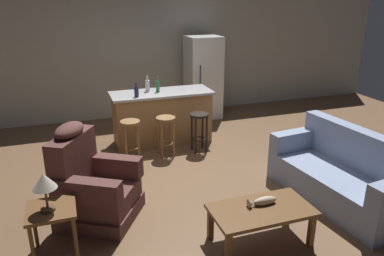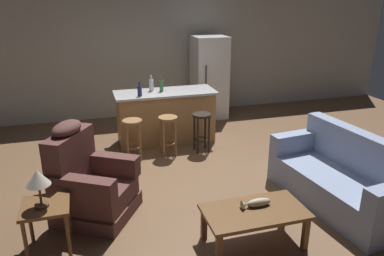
{
  "view_description": "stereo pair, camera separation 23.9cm",
  "coord_description": "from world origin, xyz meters",
  "px_view_note": "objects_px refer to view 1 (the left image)",
  "views": [
    {
      "loc": [
        -1.6,
        -4.94,
        2.59
      ],
      "look_at": [
        0.07,
        -0.1,
        0.75
      ],
      "focal_mm": 35.0,
      "sensor_mm": 36.0,
      "label": 1
    },
    {
      "loc": [
        -1.37,
        -5.01,
        2.59
      ],
      "look_at": [
        0.07,
        -0.1,
        0.75
      ],
      "focal_mm": 35.0,
      "sensor_mm": 36.0,
      "label": 2
    }
  ],
  "objects_px": {
    "fish_figurine": "(262,201)",
    "kitchen_island": "(162,117)",
    "couch": "(342,176)",
    "bottle_tall_green": "(136,91)",
    "bottle_short_amber": "(148,85)",
    "bar_stool_left": "(131,133)",
    "table_lamp": "(44,183)",
    "bottle_wine_dark": "(158,86)",
    "bar_stool_middle": "(166,129)",
    "refrigerator": "(203,77)",
    "coffee_table": "(261,213)",
    "end_table": "(52,217)",
    "recliner_near_lamp": "(93,186)",
    "bar_stool_right": "(199,125)"
  },
  "relations": [
    {
      "from": "bar_stool_middle",
      "to": "bottle_short_amber",
      "type": "bearing_deg",
      "value": 99.24
    },
    {
      "from": "coffee_table",
      "to": "recliner_near_lamp",
      "type": "bearing_deg",
      "value": 146.73
    },
    {
      "from": "coffee_table",
      "to": "kitchen_island",
      "type": "distance_m",
      "value": 3.25
    },
    {
      "from": "recliner_near_lamp",
      "to": "refrigerator",
      "type": "distance_m",
      "value": 4.31
    },
    {
      "from": "bottle_tall_green",
      "to": "bottle_wine_dark",
      "type": "xyz_separation_m",
      "value": [
        0.42,
        0.21,
        0.01
      ]
    },
    {
      "from": "table_lamp",
      "to": "bar_stool_middle",
      "type": "distance_m",
      "value": 2.83
    },
    {
      "from": "recliner_near_lamp",
      "to": "bar_stool_right",
      "type": "relative_size",
      "value": 1.76
    },
    {
      "from": "fish_figurine",
      "to": "couch",
      "type": "bearing_deg",
      "value": 15.75
    },
    {
      "from": "kitchen_island",
      "to": "bottle_tall_green",
      "type": "height_order",
      "value": "bottle_tall_green"
    },
    {
      "from": "coffee_table",
      "to": "recliner_near_lamp",
      "type": "height_order",
      "value": "recliner_near_lamp"
    },
    {
      "from": "table_lamp",
      "to": "refrigerator",
      "type": "relative_size",
      "value": 0.23
    },
    {
      "from": "end_table",
      "to": "bar_stool_right",
      "type": "bearing_deg",
      "value": 41.74
    },
    {
      "from": "bar_stool_middle",
      "to": "recliner_near_lamp",
      "type": "bearing_deg",
      "value": -131.24
    },
    {
      "from": "couch",
      "to": "bar_stool_middle",
      "type": "bearing_deg",
      "value": -56.22
    },
    {
      "from": "bar_stool_right",
      "to": "bar_stool_left",
      "type": "bearing_deg",
      "value": 180.0
    },
    {
      "from": "kitchen_island",
      "to": "refrigerator",
      "type": "bearing_deg",
      "value": 43.93
    },
    {
      "from": "bar_stool_right",
      "to": "bottle_wine_dark",
      "type": "distance_m",
      "value": 1.03
    },
    {
      "from": "refrigerator",
      "to": "bottle_wine_dark",
      "type": "height_order",
      "value": "refrigerator"
    },
    {
      "from": "bottle_short_amber",
      "to": "bar_stool_left",
      "type": "bearing_deg",
      "value": -122.13
    },
    {
      "from": "coffee_table",
      "to": "kitchen_island",
      "type": "relative_size",
      "value": 0.61
    },
    {
      "from": "end_table",
      "to": "bar_stool_left",
      "type": "distance_m",
      "value": 2.42
    },
    {
      "from": "coffee_table",
      "to": "recliner_near_lamp",
      "type": "distance_m",
      "value": 2.0
    },
    {
      "from": "couch",
      "to": "kitchen_island",
      "type": "bearing_deg",
      "value": -64.72
    },
    {
      "from": "fish_figurine",
      "to": "kitchen_island",
      "type": "relative_size",
      "value": 0.19
    },
    {
      "from": "coffee_table",
      "to": "end_table",
      "type": "height_order",
      "value": "end_table"
    },
    {
      "from": "bottle_short_amber",
      "to": "bottle_wine_dark",
      "type": "distance_m",
      "value": 0.19
    },
    {
      "from": "bar_stool_left",
      "to": "bottle_tall_green",
      "type": "height_order",
      "value": "bottle_tall_green"
    },
    {
      "from": "bar_stool_middle",
      "to": "refrigerator",
      "type": "relative_size",
      "value": 0.39
    },
    {
      "from": "bar_stool_middle",
      "to": "bottle_wine_dark",
      "type": "height_order",
      "value": "bottle_wine_dark"
    },
    {
      "from": "coffee_table",
      "to": "bar_stool_right",
      "type": "height_order",
      "value": "bar_stool_right"
    },
    {
      "from": "recliner_near_lamp",
      "to": "fish_figurine",
      "type": "bearing_deg",
      "value": 0.13
    },
    {
      "from": "couch",
      "to": "bottle_wine_dark",
      "type": "height_order",
      "value": "bottle_wine_dark"
    },
    {
      "from": "fish_figurine",
      "to": "bar_stool_right",
      "type": "relative_size",
      "value": 0.5
    },
    {
      "from": "couch",
      "to": "recliner_near_lamp",
      "type": "bearing_deg",
      "value": -17.6
    },
    {
      "from": "bottle_short_amber",
      "to": "end_table",
      "type": "bearing_deg",
      "value": -120.11
    },
    {
      "from": "bottle_wine_dark",
      "to": "refrigerator",
      "type": "bearing_deg",
      "value": 41.99
    },
    {
      "from": "table_lamp",
      "to": "bar_stool_middle",
      "type": "height_order",
      "value": "table_lamp"
    },
    {
      "from": "kitchen_island",
      "to": "bottle_short_amber",
      "type": "height_order",
      "value": "bottle_short_amber"
    },
    {
      "from": "bottle_tall_green",
      "to": "bottle_short_amber",
      "type": "bearing_deg",
      "value": 49.43
    },
    {
      "from": "refrigerator",
      "to": "bottle_short_amber",
      "type": "relative_size",
      "value": 6.17
    },
    {
      "from": "bar_stool_left",
      "to": "bottle_short_amber",
      "type": "height_order",
      "value": "bottle_short_amber"
    },
    {
      "from": "recliner_near_lamp",
      "to": "refrigerator",
      "type": "height_order",
      "value": "refrigerator"
    },
    {
      "from": "end_table",
      "to": "bottle_tall_green",
      "type": "distance_m",
      "value": 2.97
    },
    {
      "from": "bar_stool_left",
      "to": "refrigerator",
      "type": "relative_size",
      "value": 0.39
    },
    {
      "from": "kitchen_island",
      "to": "bottle_wine_dark",
      "type": "bearing_deg",
      "value": 156.6
    },
    {
      "from": "fish_figurine",
      "to": "bottle_tall_green",
      "type": "xyz_separation_m",
      "value": [
        -0.77,
        2.99,
        0.58
      ]
    },
    {
      "from": "refrigerator",
      "to": "kitchen_island",
      "type": "bearing_deg",
      "value": -136.07
    },
    {
      "from": "table_lamp",
      "to": "kitchen_island",
      "type": "bearing_deg",
      "value": 55.59
    },
    {
      "from": "end_table",
      "to": "bar_stool_left",
      "type": "height_order",
      "value": "bar_stool_left"
    },
    {
      "from": "end_table",
      "to": "bottle_tall_green",
      "type": "height_order",
      "value": "bottle_tall_green"
    }
  ]
}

